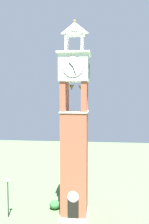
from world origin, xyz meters
The scene contains 4 objects.
ground centered at (0.00, 0.00, 0.00)m, with size 80.00×80.00×0.00m, color #476B3D.
clock_tower centered at (0.00, 0.00, 8.44)m, with size 3.21×3.21×19.98m.
lamp_post centered at (-6.75, -1.03, 2.78)m, with size 0.36×0.36×4.03m.
shrub_near_entry centered at (-2.30, 1.26, 0.45)m, with size 1.23×1.23×0.90m, color #28562D.
Camera 1 is at (2.64, -24.50, 12.56)m, focal length 39.16 mm.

